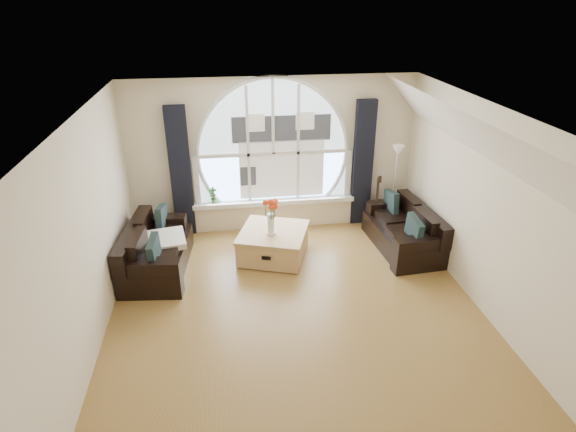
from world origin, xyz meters
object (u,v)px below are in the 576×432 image
object	(u,v)px
sofa_right	(404,227)
vase_flowers	(271,212)
sofa_left	(156,247)
potted_plant	(213,195)
floor_lamp	(394,190)
guitar	(376,202)
coffee_chest	(273,243)

from	to	relation	value
sofa_right	vase_flowers	size ratio (longest dim) A/B	2.35
sofa_left	potted_plant	distance (m)	1.52
floor_lamp	sofa_left	bearing A→B (deg)	-169.31
floor_lamp	potted_plant	xyz separation A→B (m)	(-3.15, 0.44, -0.10)
sofa_right	floor_lamp	xyz separation A→B (m)	(0.03, 0.65, 0.40)
guitar	floor_lamp	bearing A→B (deg)	-10.17
vase_flowers	potted_plant	distance (m)	1.47
guitar	coffee_chest	bearing A→B (deg)	-143.66
vase_flowers	guitar	bearing A→B (deg)	22.95
sofa_right	floor_lamp	distance (m)	0.77
sofa_right	potted_plant	xyz separation A→B (m)	(-3.13, 1.09, 0.30)
sofa_right	vase_flowers	distance (m)	2.27
sofa_left	sofa_right	size ratio (longest dim) A/B	1.02
sofa_right	vase_flowers	world-z (taller)	vase_flowers
sofa_left	sofa_right	bearing A→B (deg)	7.65
guitar	potted_plant	size ratio (longest dim) A/B	3.57
coffee_chest	vase_flowers	xyz separation A→B (m)	(-0.05, -0.09, 0.60)
coffee_chest	floor_lamp	bearing A→B (deg)	34.72
sofa_left	sofa_right	distance (m)	4.01
guitar	potted_plant	xyz separation A→B (m)	(-2.89, 0.31, 0.17)
floor_lamp	potted_plant	size ratio (longest dim) A/B	5.39
floor_lamp	vase_flowers	bearing A→B (deg)	-162.46
sofa_right	potted_plant	bearing A→B (deg)	156.41
sofa_left	guitar	xyz separation A→B (m)	(3.76, 0.89, 0.13)
sofa_left	potted_plant	xyz separation A→B (m)	(0.88, 1.20, 0.30)
vase_flowers	potted_plant	xyz separation A→B (m)	(-0.90, 1.15, -0.16)
vase_flowers	potted_plant	size ratio (longest dim) A/B	2.36
floor_lamp	coffee_chest	bearing A→B (deg)	-164.34
sofa_right	coffee_chest	distance (m)	2.19
floor_lamp	potted_plant	world-z (taller)	floor_lamp
sofa_left	floor_lamp	size ratio (longest dim) A/B	1.05
guitar	sofa_right	bearing A→B (deg)	-57.41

